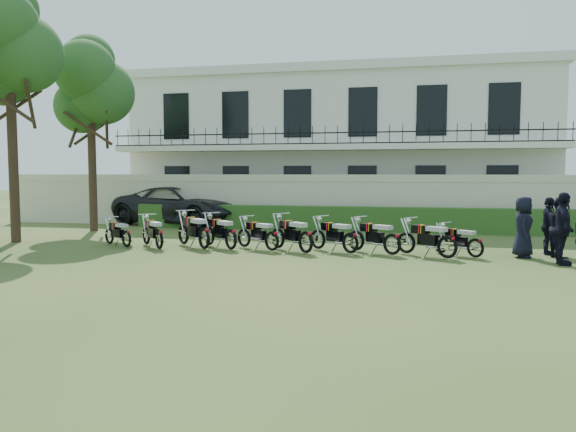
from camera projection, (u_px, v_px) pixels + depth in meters
name	position (u px, v px, depth m)	size (l,w,h in m)	color
ground	(278.00, 255.00, 16.19)	(100.00, 100.00, 0.00)	#2B441B
perimeter_wall	(322.00, 201.00, 23.88)	(30.00, 0.35, 2.30)	beige
hedge	(343.00, 219.00, 22.94)	(18.00, 0.60, 1.00)	#264B1A
building	(341.00, 147.00, 29.48)	(20.40, 9.60, 7.40)	silver
tree_west_mid	(10.00, 44.00, 18.70)	(3.40, 3.20, 8.82)	#473323
tree_west_near	(91.00, 85.00, 22.55)	(3.40, 3.20, 7.90)	#473323
motorcycle_0	(126.00, 235.00, 17.75)	(1.45, 0.99, 0.92)	black
motorcycle_1	(159.00, 235.00, 17.27)	(1.37, 1.42, 1.03)	black
motorcycle_2	(204.00, 233.00, 17.26)	(1.65, 1.46, 1.15)	black
motorcycle_3	(231.00, 234.00, 17.15)	(1.58, 1.36, 1.08)	black
motorcycle_4	(272.00, 236.00, 16.90)	(1.63, 1.05, 1.01)	black
motorcycle_5	(306.00, 237.00, 16.37)	(1.61, 1.41, 1.11)	black
motorcycle_6	(350.00, 238.00, 16.35)	(1.64, 1.16, 1.05)	black
motorcycle_7	(392.00, 239.00, 16.05)	(1.67, 1.15, 1.06)	black
motorcycle_8	(447.00, 241.00, 15.39)	(1.69, 1.17, 1.07)	black
motorcycle_9	(475.00, 243.00, 15.57)	(1.37, 1.14, 0.93)	black
suv	(181.00, 206.00, 25.54)	(2.91, 6.32, 1.76)	black
officer_2	(563.00, 229.00, 14.42)	(1.10, 0.46, 1.88)	black
officer_3	(523.00, 227.00, 15.71)	(0.84, 0.55, 1.72)	black
officer_4	(560.00, 228.00, 15.60)	(0.83, 0.65, 1.71)	black
officer_5	(549.00, 226.00, 16.23)	(0.98, 0.41, 1.68)	black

